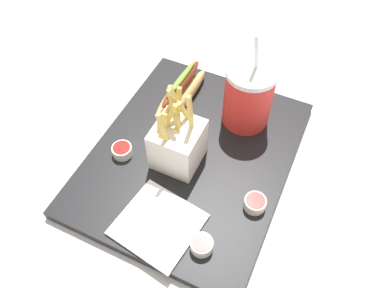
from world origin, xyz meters
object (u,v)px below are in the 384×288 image
at_px(ketchup_cup_2, 255,203).
at_px(ketchup_cup_3, 202,245).
at_px(fries_basket, 178,143).
at_px(hot_dog_1, 181,90).
at_px(soda_cup, 248,96).
at_px(napkin_stack, 158,224).
at_px(ketchup_cup_1, 122,150).

relative_size(ketchup_cup_2, ketchup_cup_3, 1.03).
distance_m(fries_basket, hot_dog_1, 0.16).
bearing_deg(hot_dog_1, ketchup_cup_3, -148.51).
height_order(soda_cup, fries_basket, soda_cup).
height_order(soda_cup, napkin_stack, soda_cup).
height_order(fries_basket, napkin_stack, fries_basket).
height_order(fries_basket, ketchup_cup_2, fries_basket).
distance_m(ketchup_cup_2, napkin_stack, 0.17).
bearing_deg(ketchup_cup_3, ketchup_cup_1, 63.31).
relative_size(fries_basket, hot_dog_1, 1.03).
bearing_deg(soda_cup, ketchup_cup_2, -154.96).
distance_m(hot_dog_1, ketchup_cup_2, 0.29).
bearing_deg(ketchup_cup_3, fries_basket, 38.20).
distance_m(soda_cup, napkin_stack, 0.29).
distance_m(soda_cup, ketchup_cup_3, 0.29).
xyz_separation_m(hot_dog_1, napkin_stack, (-0.28, -0.09, -0.02)).
xyz_separation_m(ketchup_cup_1, napkin_stack, (-0.10, -0.13, -0.01)).
distance_m(hot_dog_1, ketchup_cup_1, 0.18).
height_order(soda_cup, ketchup_cup_3, soda_cup).
distance_m(hot_dog_1, ketchup_cup_3, 0.33).
relative_size(fries_basket, napkin_stack, 1.33).
bearing_deg(ketchup_cup_2, ketchup_cup_3, 153.95).
height_order(ketchup_cup_2, ketchup_cup_3, same).
xyz_separation_m(fries_basket, ketchup_cup_3, (-0.14, -0.11, -0.04)).
xyz_separation_m(fries_basket, ketchup_cup_1, (-0.03, 0.10, -0.04)).
bearing_deg(ketchup_cup_2, soda_cup, 25.04).
bearing_deg(fries_basket, ketchup_cup_3, -141.80).
bearing_deg(ketchup_cup_2, ketchup_cup_1, 89.94).
relative_size(soda_cup, ketchup_cup_1, 5.33).
distance_m(soda_cup, fries_basket, 0.17).
xyz_separation_m(soda_cup, ketchup_cup_2, (-0.18, -0.08, -0.05)).
height_order(fries_basket, hot_dog_1, fries_basket).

